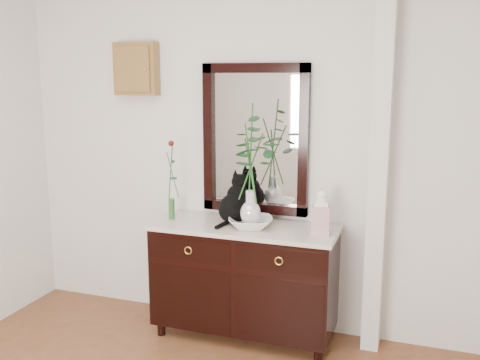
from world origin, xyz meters
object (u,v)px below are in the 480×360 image
at_px(cat, 235,198).
at_px(lotus_bowl, 250,223).
at_px(sideboard, 244,275).
at_px(ginger_jar, 321,211).

distance_m(cat, lotus_bowl, 0.23).
bearing_deg(lotus_bowl, sideboard, 142.15).
relative_size(cat, ginger_jar, 1.12).
xyz_separation_m(sideboard, cat, (-0.09, 0.06, 0.55)).
bearing_deg(sideboard, lotus_bowl, -37.85).
bearing_deg(sideboard, cat, 148.06).
height_order(cat, lotus_bowl, cat).
height_order(sideboard, cat, cat).
height_order(cat, ginger_jar, cat).
bearing_deg(ginger_jar, sideboard, 176.54).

